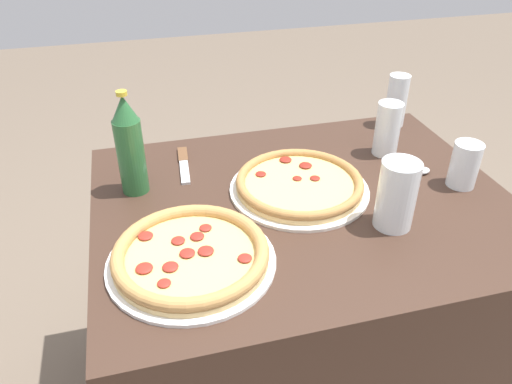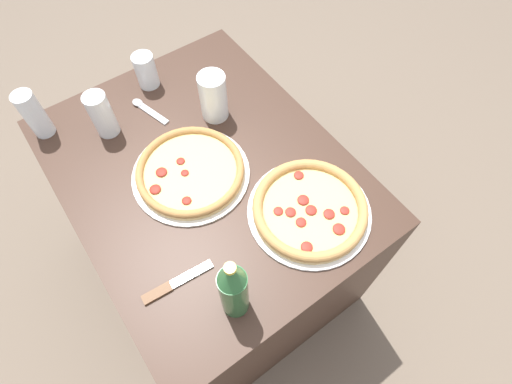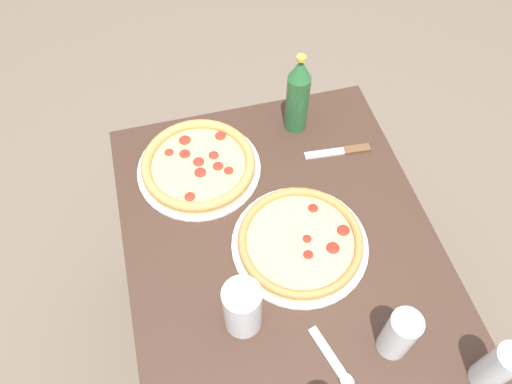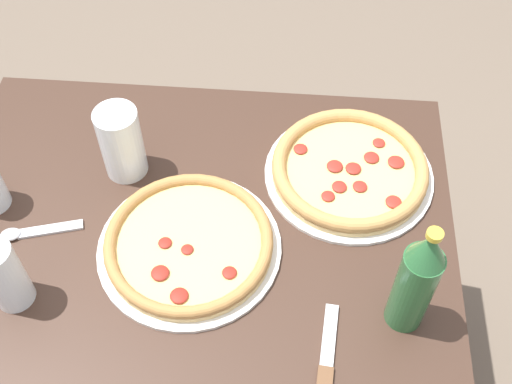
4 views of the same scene
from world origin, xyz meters
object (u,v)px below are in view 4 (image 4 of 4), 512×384
Objects in this scene: beer_bottle at (417,281)px; knife at (327,362)px; spoon at (31,232)px; glass_orange_juice at (5,277)px; glass_cola at (122,146)px; pizza_salami at (189,244)px; pizza_margherita at (350,169)px.

knife is (-0.13, -0.09, -0.12)m from beer_bottle.
beer_bottle is 0.70m from spoon.
glass_orange_juice is at bearing -178.55° from beer_bottle.
glass_cola is 0.33m from glass_orange_juice.
pizza_salami is 0.24m from glass_cola.
beer_bottle is at bearing 36.24° from knife.
pizza_salami is 0.32m from knife.
beer_bottle reaches higher than glass_cola.
glass_orange_juice is 0.58× the size of beer_bottle.
beer_bottle is 0.20m from knife.
beer_bottle is (0.53, -0.28, 0.05)m from glass_cola.
glass_orange_juice is 0.78× the size of knife.
pizza_margherita is at bearing 2.11° from glass_cola.
beer_bottle is at bearing -28.05° from glass_cola.
pizza_salami is 0.32m from glass_orange_juice.
beer_bottle is (0.09, -0.30, 0.10)m from pizza_margherita.
pizza_margherita is at bearing 34.06° from pizza_salami.
pizza_salami is at bearing 141.94° from knife.
glass_cola is at bearing 136.96° from knife.
pizza_salami is 0.35m from pizza_margherita.
pizza_salami is at bearing 164.77° from beer_bottle.
pizza_margherita is 0.62m from spoon.
pizza_margherita is 2.29× the size of glass_orange_juice.
spoon is at bearing -162.53° from pizza_margherita.
glass_cola is 0.61× the size of beer_bottle.
beer_bottle is at bearing -73.37° from pizza_margherita.
beer_bottle is at bearing 1.45° from glass_orange_juice.
glass_cola is at bearing 151.95° from beer_bottle.
pizza_salami is 0.30m from spoon.
glass_orange_juice reaches higher than knife.
pizza_margherita is 0.66m from glass_orange_juice.
pizza_margherita is 2.21× the size of spoon.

